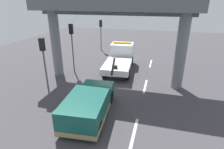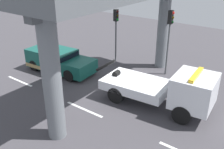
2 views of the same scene
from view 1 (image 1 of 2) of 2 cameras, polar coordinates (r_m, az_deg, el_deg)
The scene contains 10 objects.
ground_plane at distance 16.07m, azimuth -0.13°, elevation -2.58°, with size 60.00×40.00×0.10m, color #423F44.
lane_stripe_west at distance 10.52m, azimuth 6.79°, elevation -17.40°, with size 2.60×0.16×0.01m, color silver.
lane_stripe_mid at distance 15.61m, azimuth 10.19°, elevation -3.52°, with size 2.60×0.16×0.01m, color silver.
lane_stripe_east at distance 21.18m, azimuth 11.80°, elevation 3.32°, with size 2.60×0.16×0.01m, color silver.
tow_truck_white at distance 18.89m, azimuth 2.55°, elevation 5.31°, with size 7.33×2.86×2.46m.
towed_van_green at distance 11.32m, azimuth -7.17°, elevation -9.42°, with size 5.35×2.58×1.58m.
overpass_structure at distance 15.11m, azimuth 0.39°, elevation 19.01°, with size 3.60×12.66×6.89m.
traffic_light_near at distance 14.20m, azimuth -20.30°, elevation 5.99°, with size 0.39×0.32×4.18m.
traffic_light_far at distance 17.88m, azimuth -12.24°, elevation 10.93°, with size 0.39×0.32×4.60m.
traffic_light_mid at distance 25.68m, azimuth -3.45°, elevation 13.92°, with size 0.39×0.32×4.11m.
Camera 1 is at (-14.07, -3.85, 6.68)m, focal length 29.77 mm.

